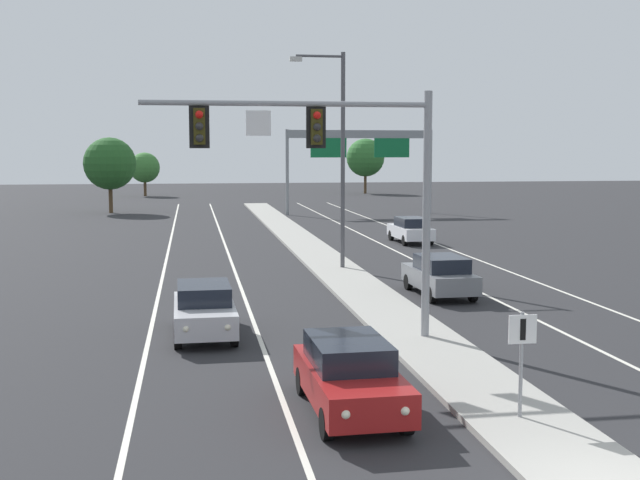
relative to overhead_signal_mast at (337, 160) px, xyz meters
The scene contains 16 objects.
median_island 9.02m from the overhead_signal_mast, 69.60° to the left, with size 2.40×110.00×0.15m, color #9E9B93.
lane_stripe_oncoming_center 15.00m from the overhead_signal_mast, 98.85° to the left, with size 0.14×100.00×0.01m, color silver.
lane_stripe_receding_center 16.52m from the overhead_signal_mast, 62.37° to the left, with size 0.14×100.00×0.01m, color silver.
edge_stripe_left 15.82m from the overhead_signal_mast, 111.51° to the left, with size 0.14×100.00×0.01m, color silver.
edge_stripe_right 18.21m from the overhead_signal_mast, 52.70° to the left, with size 0.14×100.00×0.01m, color silver.
overhead_signal_mast is the anchor object (origin of this frame).
median_sign_post 8.71m from the overhead_signal_mast, 71.20° to the right, with size 0.60×0.10×2.20m.
street_lamp_median 14.61m from the overhead_signal_mast, 79.42° to the left, with size 2.58×0.28×10.00m.
car_oncoming_red 7.67m from the overhead_signal_mast, 97.56° to the right, with size 1.91×4.50×1.58m.
car_oncoming_silver 6.17m from the overhead_signal_mast, 155.82° to the left, with size 1.88×4.49×1.58m.
car_receding_grey 10.04m from the overhead_signal_mast, 52.87° to the left, with size 1.91×4.51×1.58m.
car_receding_white 26.90m from the overhead_signal_mast, 69.79° to the left, with size 1.91×4.50×1.58m.
highway_sign_gantry 48.74m from the overhead_signal_mast, 77.26° to the left, with size 13.28×0.42×7.50m.
tree_far_left_c 53.80m from the overhead_signal_mast, 102.20° to the left, with size 4.74×4.74×6.86m.
tree_far_left_a 80.79m from the overhead_signal_mast, 96.97° to the left, with size 3.76×3.76×5.44m.
tree_far_right_c 83.88m from the overhead_signal_mast, 77.10° to the left, with size 5.02×5.02×7.26m.
Camera 1 is at (-6.66, -11.54, 5.63)m, focal length 45.16 mm.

